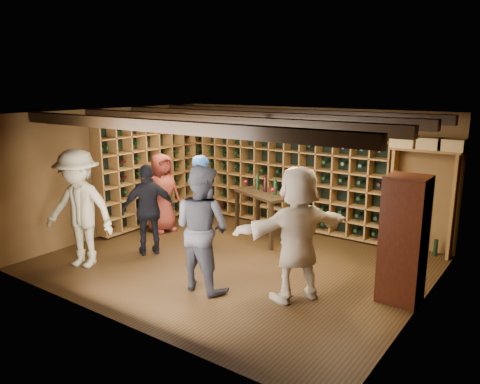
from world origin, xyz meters
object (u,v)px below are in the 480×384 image
Objects in this scene: man_grey_suit at (202,228)px; guest_red_floral at (162,193)px; man_blue_shirt at (203,202)px; guest_beige at (297,234)px; guest_woman_black at (149,210)px; display_cabinet at (403,242)px; guest_khaki at (79,209)px; tasting_table at (264,198)px.

man_grey_suit is 1.15× the size of guest_red_floral.
man_blue_shirt is 0.93× the size of man_grey_suit.
guest_beige reaches higher than guest_red_floral.
guest_woman_black is at bearing 78.13° from man_blue_shirt.
guest_woman_black is 0.85× the size of guest_beige.
man_grey_suit is 1.38m from guest_beige.
man_grey_suit reaches higher than display_cabinet.
guest_beige is (3.49, 0.98, -0.02)m from guest_khaki.
man_grey_suit reaches higher than man_blue_shirt.
guest_beige is (2.97, -0.07, 0.15)m from guest_woman_black.
guest_woman_black is 2.98m from guest_beige.
man_blue_shirt is at bearing -89.35° from guest_red_floral.
man_blue_shirt reaches higher than guest_red_floral.
guest_khaki reaches higher than man_grey_suit.
guest_khaki is at bearing -100.00° from tasting_table.
guest_khaki is at bearing -159.54° from display_cabinet.
tasting_table is (1.73, 2.89, -0.16)m from guest_khaki.
display_cabinet is at bearing 0.06° from tasting_table.
tasting_table is (1.97, 0.76, 0.01)m from guest_red_floral.
man_blue_shirt is 2.57m from guest_beige.
man_grey_suit is at bearing -152.93° from display_cabinet.
man_grey_suit is (-2.50, -1.28, 0.07)m from display_cabinet.
guest_woman_black is (0.75, -1.09, 0.00)m from guest_red_floral.
display_cabinet is at bearing -150.30° from man_grey_suit.
display_cabinet reaches higher than guest_woman_black.
man_blue_shirt is 1.24m from tasting_table.
display_cabinet is 0.92× the size of guest_beige.
tasting_table is at bearing -55.74° from guest_red_floral.
guest_beige is at bearing -156.17° from man_grey_suit.
man_blue_shirt is 2.13m from guest_khaki.
tasting_table is at bearing -105.66° from guest_beige.
guest_red_floral is at bearing -75.43° from guest_beige.
man_grey_suit is 1.78m from guest_woman_black.
guest_beige is (-1.21, -0.78, 0.10)m from display_cabinet.
guest_red_floral is 1.32m from guest_woman_black.
man_blue_shirt is 0.91× the size of guest_beige.
display_cabinet is at bearing 154.48° from guest_beige.
tasting_table is (-0.47, 2.41, -0.11)m from man_grey_suit.
man_grey_suit is 1.35× the size of tasting_table.
man_grey_suit is (1.13, -1.36, 0.07)m from man_blue_shirt.
guest_red_floral is 2.15m from guest_khaki.
guest_red_floral is 2.11m from tasting_table.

